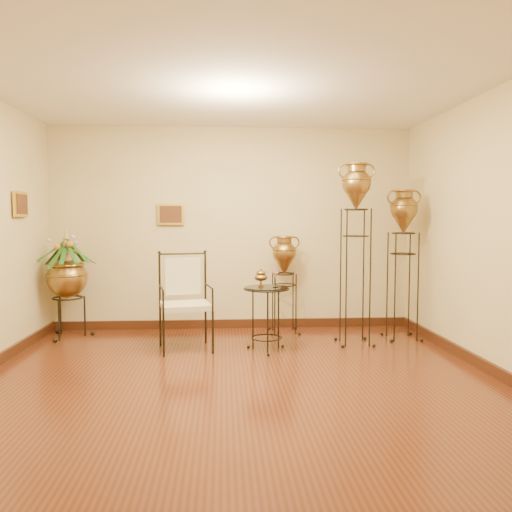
{
  "coord_description": "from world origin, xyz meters",
  "views": [
    {
      "loc": [
        -0.13,
        -4.48,
        1.51
      ],
      "look_at": [
        0.25,
        1.3,
        1.1
      ],
      "focal_mm": 35.0,
      "sensor_mm": 36.0,
      "label": 1
    }
  ],
  "objects": [
    {
      "name": "ground",
      "position": [
        0.0,
        0.0,
        0.0
      ],
      "size": [
        5.0,
        5.0,
        0.0
      ],
      "primitive_type": "plane",
      "color": "#5D2516",
      "rests_on": "ground"
    },
    {
      "name": "room_shell",
      "position": [
        -0.01,
        0.01,
        1.73
      ],
      "size": [
        5.02,
        5.02,
        2.81
      ],
      "color": "beige",
      "rests_on": "ground"
    },
    {
      "name": "amphora_tall",
      "position": [
        1.47,
        1.47,
        1.14
      ],
      "size": [
        0.56,
        0.56,
        2.23
      ],
      "rotation": [
        0.0,
        0.0,
        -0.34
      ],
      "color": "black",
      "rests_on": "ground"
    },
    {
      "name": "amphora_mid",
      "position": [
        2.15,
        1.7,
        0.97
      ],
      "size": [
        0.48,
        0.48,
        1.93
      ],
      "rotation": [
        0.0,
        0.0,
        0.13
      ],
      "color": "black",
      "rests_on": "ground"
    },
    {
      "name": "amphora_short",
      "position": [
        0.69,
        2.15,
        0.66
      ],
      "size": [
        0.53,
        0.53,
        1.33
      ],
      "rotation": [
        0.0,
        0.0,
        0.39
      ],
      "color": "black",
      "rests_on": "ground"
    },
    {
      "name": "planter_urn",
      "position": [
        -2.15,
        2.07,
        0.83
      ],
      "size": [
        1.01,
        1.01,
        1.49
      ],
      "rotation": [
        0.0,
        0.0,
        0.33
      ],
      "color": "black",
      "rests_on": "ground"
    },
    {
      "name": "armchair",
      "position": [
        -0.57,
        1.31,
        0.57
      ],
      "size": [
        0.74,
        0.71,
        1.13
      ],
      "rotation": [
        0.0,
        0.0,
        0.2
      ],
      "color": "black",
      "rests_on": "ground"
    },
    {
      "name": "side_table",
      "position": [
        0.36,
        1.21,
        0.39
      ],
      "size": [
        0.53,
        0.53,
        0.94
      ],
      "rotation": [
        0.0,
        0.0,
        0.04
      ],
      "color": "black",
      "rests_on": "ground"
    }
  ]
}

